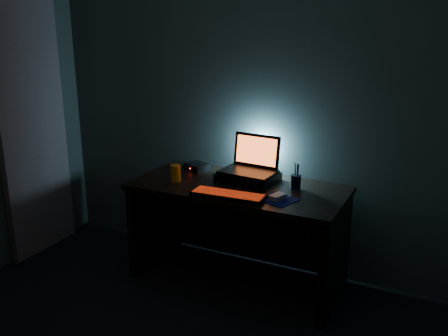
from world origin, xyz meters
name	(u,v)px	position (x,y,z in m)	size (l,w,h in m)	color
room	(68,186)	(0.00, 0.00, 1.25)	(3.50, 4.00, 2.50)	black
desk	(241,217)	(0.00, 1.67, 0.49)	(1.50, 0.70, 0.75)	black
curtain	(31,114)	(-1.71, 1.42, 1.15)	(0.06, 0.65, 2.30)	tan
riser	(248,177)	(0.02, 1.74, 0.78)	(0.40, 0.30, 0.06)	black
laptop	(252,163)	(0.03, 1.79, 0.87)	(0.40, 0.31, 0.26)	black
keyboard	(228,195)	(0.04, 1.37, 0.76)	(0.50, 0.18, 0.03)	black
mousepad	(278,199)	(0.35, 1.47, 0.75)	(0.22, 0.20, 0.00)	navy
mouse	(278,197)	(0.35, 1.47, 0.77)	(0.07, 0.11, 0.03)	#96979B
pen_cup	(296,182)	(0.39, 1.73, 0.80)	(0.07, 0.07, 0.10)	black
juice_glass	(176,173)	(-0.44, 1.50, 0.81)	(0.07, 0.07, 0.12)	#FF9D0D
router	(197,167)	(-0.44, 1.81, 0.78)	(0.20, 0.18, 0.05)	black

